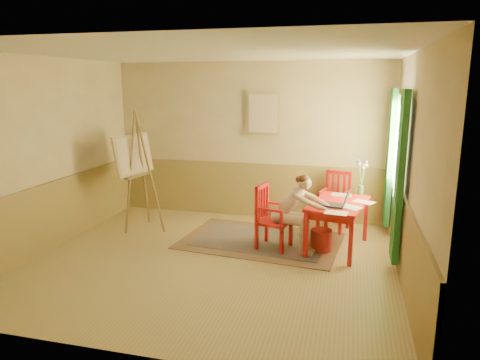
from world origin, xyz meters
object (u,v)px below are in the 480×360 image
(laptop, at_px, (337,203))
(easel, at_px, (135,159))
(chair_back, at_px, (335,201))
(figure, at_px, (294,209))
(chair_left, at_px, (271,217))
(table, at_px, (338,208))

(laptop, bearing_deg, easel, 172.99)
(chair_back, bearing_deg, easel, -167.08)
(figure, height_order, laptop, figure)
(chair_left, relative_size, laptop, 2.13)
(table, xyz_separation_m, easel, (-3.33, 0.19, 0.55))
(chair_left, relative_size, figure, 0.83)
(easel, bearing_deg, chair_back, 12.92)
(chair_left, height_order, easel, easel)
(table, xyz_separation_m, figure, (-0.62, -0.25, 0.01))
(chair_left, bearing_deg, chair_back, 52.17)
(chair_back, height_order, easel, easel)
(chair_left, bearing_deg, table, 11.38)
(chair_left, height_order, laptop, laptop)
(table, distance_m, chair_left, 0.99)
(chair_back, distance_m, laptop, 1.19)
(easel, bearing_deg, laptop, -7.01)
(easel, bearing_deg, chair_left, -9.32)
(chair_left, height_order, chair_back, chair_back)
(laptop, xyz_separation_m, easel, (-3.31, 0.41, 0.41))
(laptop, bearing_deg, chair_left, 178.89)
(figure, relative_size, laptop, 2.57)
(laptop, bearing_deg, chair_back, 92.96)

